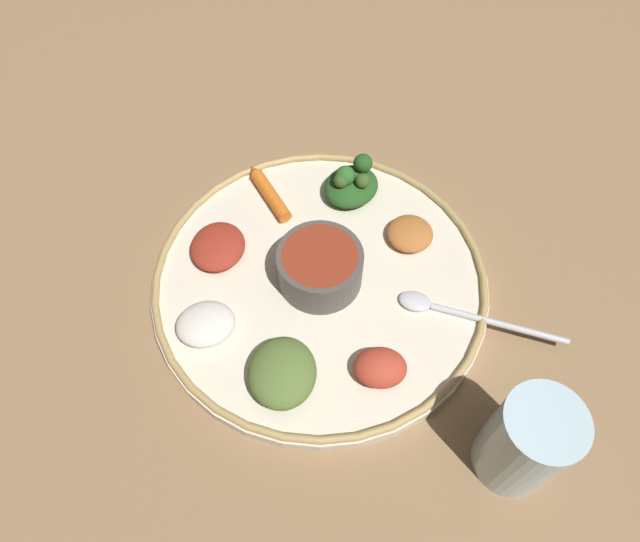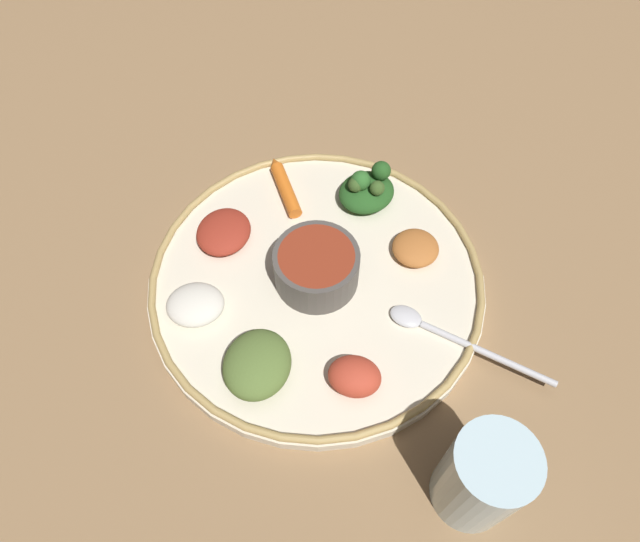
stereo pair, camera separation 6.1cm
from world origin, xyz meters
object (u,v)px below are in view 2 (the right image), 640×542
object	(u,v)px
spoon	(448,334)
carrot_near_spoon	(288,186)
greens_pile	(370,189)
drinking_glass	(484,480)
center_bowl	(320,266)

from	to	relation	value
spoon	carrot_near_spoon	size ratio (longest dim) A/B	1.76
greens_pile	carrot_near_spoon	size ratio (longest dim) A/B	0.96
drinking_glass	carrot_near_spoon	bearing A→B (deg)	116.41
center_bowl	spoon	world-z (taller)	center_bowl
carrot_near_spoon	drinking_glass	world-z (taller)	drinking_glass
center_bowl	greens_pile	xyz separation A→B (m)	(0.06, 0.11, -0.01)
greens_pile	drinking_glass	distance (m)	0.34
spoon	drinking_glass	size ratio (longest dim) A/B	1.42
spoon	greens_pile	world-z (taller)	greens_pile
spoon	greens_pile	size ratio (longest dim) A/B	1.83
spoon	carrot_near_spoon	bearing A→B (deg)	130.49
carrot_near_spoon	drinking_glass	distance (m)	0.39
greens_pile	drinking_glass	xyz separation A→B (m)	(0.07, -0.33, 0.02)
spoon	drinking_glass	bearing A→B (deg)	-88.20
center_bowl	carrot_near_spoon	distance (m)	0.13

